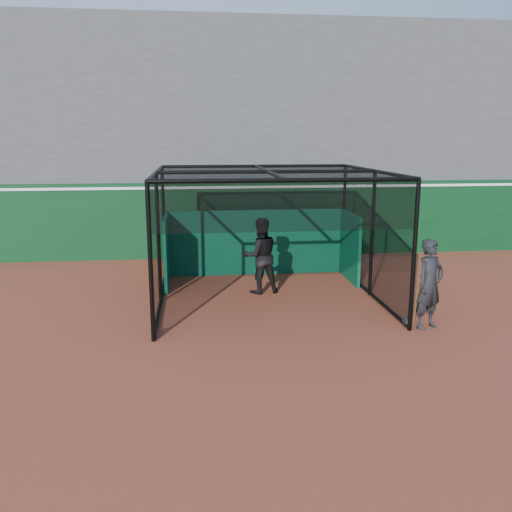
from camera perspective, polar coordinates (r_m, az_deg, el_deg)
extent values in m
plane|color=brown|center=(10.35, -2.63, -10.07)|extent=(120.00, 120.00, 0.00)
cube|color=#093617|center=(18.26, -4.57, 3.83)|extent=(50.00, 0.45, 2.50)
cube|color=white|center=(18.13, -4.63, 7.27)|extent=(50.00, 0.50, 0.08)
cube|color=#4C4C4F|center=(21.93, -5.09, 12.13)|extent=(50.00, 7.85, 7.75)
cube|color=#4C4C4F|center=(25.74, -5.53, 22.16)|extent=(50.00, 0.30, 1.20)
cube|color=#07492F|center=(15.82, 0.00, 1.44)|extent=(5.17, 0.10, 1.90)
cylinder|color=black|center=(11.21, -10.67, -7.88)|extent=(0.08, 0.22, 0.22)
cylinder|color=black|center=(12.03, 15.51, -6.71)|extent=(0.08, 0.22, 0.22)
cylinder|color=black|center=(15.84, -9.51, -1.83)|extent=(0.08, 0.22, 0.22)
cylinder|color=black|center=(16.43, 9.22, -1.31)|extent=(0.08, 0.22, 0.22)
imported|color=black|center=(13.90, 0.46, 0.03)|extent=(1.07, 0.90, 1.96)
imported|color=black|center=(11.90, 17.81, -2.83)|extent=(0.82, 0.71, 1.91)
cylinder|color=#593819|center=(11.95, 16.49, -4.69)|extent=(0.16, 0.38, 1.01)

